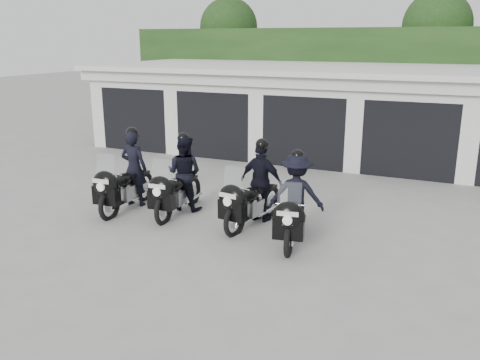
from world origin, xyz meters
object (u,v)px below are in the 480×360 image
at_px(police_bike_a, 127,177).
at_px(police_bike_c, 257,187).
at_px(police_bike_b, 181,178).
at_px(police_bike_d, 295,201).

distance_m(police_bike_a, police_bike_c, 3.15).
height_order(police_bike_b, police_bike_d, police_bike_b).
bearing_deg(police_bike_a, police_bike_c, 3.12).
bearing_deg(police_bike_d, police_bike_c, 143.42).
height_order(police_bike_b, police_bike_c, police_bike_c).
bearing_deg(police_bike_d, police_bike_b, 159.75).
height_order(police_bike_a, police_bike_d, police_bike_a).
xyz_separation_m(police_bike_a, police_bike_c, (3.13, 0.33, 0.03)).
distance_m(police_bike_a, police_bike_d, 4.16).
distance_m(police_bike_c, police_bike_d, 1.14).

